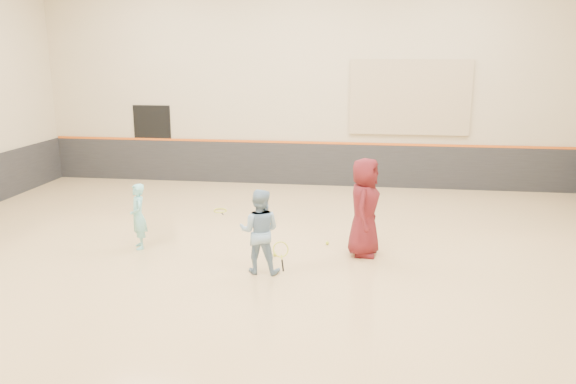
# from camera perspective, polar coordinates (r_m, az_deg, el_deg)

# --- Properties ---
(room) EXTENTS (15.04, 12.04, 6.22)m
(room) POSITION_cam_1_polar(r_m,az_deg,el_deg) (10.12, -1.85, -2.34)
(room) COLOR tan
(room) RESTS_ON ground
(wainscot_back) EXTENTS (14.90, 0.04, 1.20)m
(wainscot_back) POSITION_cam_1_polar(r_m,az_deg,el_deg) (15.93, 1.82, 2.85)
(wainscot_back) COLOR #232326
(wainscot_back) RESTS_ON floor
(accent_stripe) EXTENTS (14.90, 0.03, 0.06)m
(accent_stripe) POSITION_cam_1_polar(r_m,az_deg,el_deg) (15.81, 1.84, 5.05)
(accent_stripe) COLOR #D85914
(accent_stripe) RESTS_ON wall_back
(acoustic_panel) EXTENTS (3.20, 0.08, 2.00)m
(acoustic_panel) POSITION_cam_1_polar(r_m,az_deg,el_deg) (15.61, 12.28, 9.36)
(acoustic_panel) COLOR tan
(acoustic_panel) RESTS_ON wall_back
(doorway) EXTENTS (1.10, 0.05, 2.20)m
(doorway) POSITION_cam_1_polar(r_m,az_deg,el_deg) (16.93, -13.53, 4.85)
(doorway) COLOR black
(doorway) RESTS_ON floor
(girl) EXTENTS (0.49, 0.55, 1.26)m
(girl) POSITION_cam_1_polar(r_m,az_deg,el_deg) (11.05, -14.96, -2.40)
(girl) COLOR #7ED9DB
(girl) RESTS_ON floor
(instructor) EXTENTS (0.72, 0.57, 1.46)m
(instructor) POSITION_cam_1_polar(r_m,az_deg,el_deg) (9.49, -2.91, -4.00)
(instructor) COLOR #7C9FBF
(instructor) RESTS_ON floor
(young_man) EXTENTS (0.71, 0.97, 1.82)m
(young_man) POSITION_cam_1_polar(r_m,az_deg,el_deg) (10.34, 7.77, -1.54)
(young_man) COLOR #5C151B
(young_man) RESTS_ON floor
(held_racket) EXTENTS (0.28, 0.28, 0.56)m
(held_racket) POSITION_cam_1_polar(r_m,az_deg,el_deg) (9.33, -0.75, -5.85)
(held_racket) COLOR #C8D22E
(held_racket) RESTS_ON instructor
(spare_racket) EXTENTS (0.69, 0.69, 0.09)m
(spare_racket) POSITION_cam_1_polar(r_m,az_deg,el_deg) (13.43, -6.91, -1.76)
(spare_racket) COLOR gold
(spare_racket) RESTS_ON floor
(ball_under_racket) EXTENTS (0.07, 0.07, 0.07)m
(ball_under_racket) POSITION_cam_1_polar(r_m,az_deg,el_deg) (10.41, -1.36, -6.38)
(ball_under_racket) COLOR gold
(ball_under_racket) RESTS_ON floor
(ball_in_hand) EXTENTS (0.07, 0.07, 0.07)m
(ball_in_hand) POSITION_cam_1_polar(r_m,az_deg,el_deg) (10.21, 8.43, -0.74)
(ball_in_hand) COLOR gold
(ball_in_hand) RESTS_ON young_man
(ball_beside_spare) EXTENTS (0.07, 0.07, 0.07)m
(ball_beside_spare) POSITION_cam_1_polar(r_m,az_deg,el_deg) (11.06, 4.01, -5.19)
(ball_beside_spare) COLOR #DCEE37
(ball_beside_spare) RESTS_ON floor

